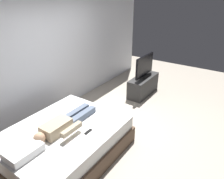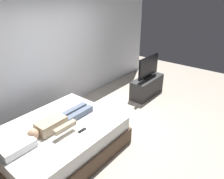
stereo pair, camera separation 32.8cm
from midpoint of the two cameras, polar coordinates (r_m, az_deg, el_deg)
The scene contains 8 objects.
ground_plane at distance 4.28m, azimuth -0.62°, elevation -12.28°, with size 10.00×10.00×0.00m, color #ADA393.
back_wall at distance 5.05m, azimuth -15.17°, elevation 10.58°, with size 6.40×0.10×2.80m, color silver.
bed at distance 3.82m, azimuth -15.33°, elevation -13.67°, with size 2.07×1.62×0.54m.
pillow at distance 3.33m, azimuth -25.47°, elevation -14.85°, with size 0.48×0.34×0.12m, color white.
person at distance 3.63m, azimuth -15.63°, elevation -9.05°, with size 1.26×0.46×0.18m.
remote at distance 3.50m, azimuth -9.15°, elevation -11.21°, with size 0.15×0.04×0.02m, color black.
tv_stand at distance 5.79m, azimuth 6.79°, elevation 1.06°, with size 1.10×0.40×0.50m, color #2D2D2D.
tv at distance 5.59m, azimuth 7.07°, elevation 6.06°, with size 0.88×0.20×0.59m.
Camera 1 is at (-2.87, -1.81, 2.62)m, focal length 33.96 mm.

